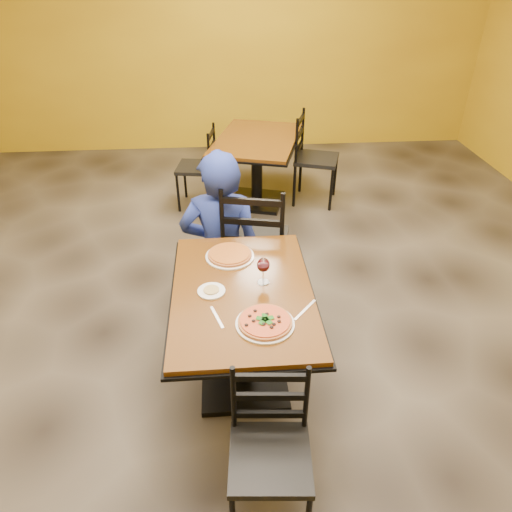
{
  "coord_description": "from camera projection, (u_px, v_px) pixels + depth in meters",
  "views": [
    {
      "loc": [
        -0.09,
        -2.65,
        2.38
      ],
      "look_at": [
        0.09,
        -0.3,
        0.85
      ],
      "focal_mm": 32.85,
      "sensor_mm": 36.0,
      "label": 1
    }
  ],
  "objects": [
    {
      "name": "table_main",
      "position": [
        243.0,
        316.0,
        2.79
      ],
      "size": [
        0.83,
        1.23,
        0.75
      ],
      "color": "#5A320E",
      "rests_on": "floor"
    },
    {
      "name": "pizza_main",
      "position": [
        265.0,
        321.0,
        2.43
      ],
      "size": [
        0.28,
        0.28,
        0.02
      ],
      "primitive_type": "cylinder",
      "color": "#940A0C",
      "rests_on": "plate_main"
    },
    {
      "name": "chair_second_left",
      "position": [
        196.0,
        168.0,
        5.04
      ],
      "size": [
        0.45,
        0.45,
        0.88
      ],
      "primitive_type": null,
      "rotation": [
        0.0,
        0.0,
        -1.73
      ],
      "color": "black",
      "rests_on": "floor"
    },
    {
      "name": "fork",
      "position": [
        217.0,
        317.0,
        2.49
      ],
      "size": [
        0.07,
        0.18,
        0.0
      ],
      "primitive_type": "cube",
      "rotation": [
        0.0,
        0.0,
        0.32
      ],
      "color": "silver",
      "rests_on": "table_main"
    },
    {
      "name": "plate_main",
      "position": [
        265.0,
        324.0,
        2.44
      ],
      "size": [
        0.31,
        0.31,
        0.01
      ],
      "primitive_type": "cylinder",
      "color": "white",
      "rests_on": "table_main"
    },
    {
      "name": "chair_main_far",
      "position": [
        256.0,
        241.0,
        3.59
      ],
      "size": [
        0.56,
        0.56,
        1.04
      ],
      "primitive_type": null,
      "rotation": [
        0.0,
        0.0,
        2.92
      ],
      "color": "black",
      "rests_on": "floor"
    },
    {
      "name": "table_second",
      "position": [
        257.0,
        155.0,
        5.01
      ],
      "size": [
        1.15,
        1.43,
        0.75
      ],
      "rotation": [
        0.0,
        0.0,
        -0.29
      ],
      "color": "#5A320E",
      "rests_on": "floor"
    },
    {
      "name": "chair_main_near",
      "position": [
        270.0,
        459.0,
        2.16
      ],
      "size": [
        0.41,
        0.41,
        0.83
      ],
      "primitive_type": null,
      "rotation": [
        0.0,
        0.0,
        -0.08
      ],
      "color": "black",
      "rests_on": "floor"
    },
    {
      "name": "floor",
      "position": [
        240.0,
        330.0,
        3.52
      ],
      "size": [
        7.0,
        8.0,
        0.01
      ],
      "primitive_type": "cube",
      "color": "black",
      "rests_on": "ground"
    },
    {
      "name": "chair_second_right",
      "position": [
        317.0,
        160.0,
        5.09
      ],
      "size": [
        0.56,
        0.56,
        0.98
      ],
      "primitive_type": null,
      "rotation": [
        0.0,
        0.0,
        1.25
      ],
      "color": "black",
      "rests_on": "floor"
    },
    {
      "name": "diner",
      "position": [
        221.0,
        230.0,
        3.52
      ],
      "size": [
        0.64,
        0.44,
        1.26
      ],
      "primitive_type": "imported",
      "rotation": [
        0.0,
        0.0,
        3.09
      ],
      "color": "navy",
      "rests_on": "floor"
    },
    {
      "name": "wine_glass",
      "position": [
        263.0,
        270.0,
        2.7
      ],
      "size": [
        0.08,
        0.08,
        0.18
      ],
      "primitive_type": null,
      "color": "white",
      "rests_on": "table_main"
    },
    {
      "name": "plate_far",
      "position": [
        230.0,
        256.0,
        2.98
      ],
      "size": [
        0.31,
        0.31,
        0.01
      ],
      "primitive_type": "cylinder",
      "color": "white",
      "rests_on": "table_main"
    },
    {
      "name": "pizza_far",
      "position": [
        230.0,
        254.0,
        2.97
      ],
      "size": [
        0.28,
        0.28,
        0.02
      ],
      "primitive_type": "cylinder",
      "color": "#BF8124",
      "rests_on": "plate_far"
    },
    {
      "name": "side_plate",
      "position": [
        211.0,
        291.0,
        2.67
      ],
      "size": [
        0.16,
        0.16,
        0.01
      ],
      "primitive_type": "cylinder",
      "color": "white",
      "rests_on": "table_main"
    },
    {
      "name": "knife",
      "position": [
        305.0,
        310.0,
        2.54
      ],
      "size": [
        0.15,
        0.17,
        0.0
      ],
      "primitive_type": "cube",
      "rotation": [
        0.0,
        0.0,
        -0.72
      ],
      "color": "silver",
      "rests_on": "table_main"
    },
    {
      "name": "wall_back",
      "position": [
        222.0,
        34.0,
        6.05
      ],
      "size": [
        7.0,
        0.01,
        3.0
      ],
      "primitive_type": "cube",
      "color": "gold",
      "rests_on": "ground"
    },
    {
      "name": "dip",
      "position": [
        211.0,
        290.0,
        2.67
      ],
      "size": [
        0.09,
        0.09,
        0.01
      ],
      "primitive_type": "cylinder",
      "color": "tan",
      "rests_on": "side_plate"
    }
  ]
}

